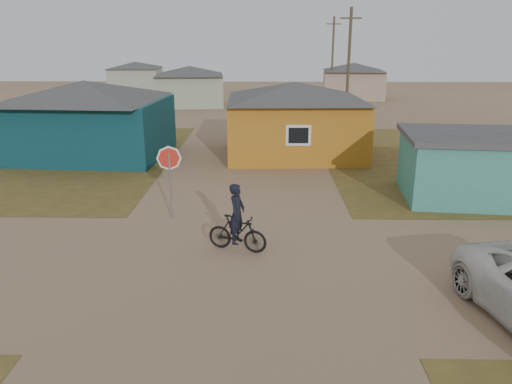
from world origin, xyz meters
TOP-DOWN VIEW (x-y plane):
  - ground at (0.00, 0.00)m, footprint 120.00×120.00m
  - house_teal at (-8.50, 13.50)m, footprint 8.93×7.08m
  - house_yellow at (2.50, 14.00)m, footprint 7.72×6.76m
  - shed_turquoise at (9.50, 6.50)m, footprint 6.71×4.93m
  - house_pale_west at (-6.00, 34.00)m, footprint 7.04×6.15m
  - house_beige_east at (10.00, 40.00)m, footprint 6.95×6.05m
  - house_pale_north at (-14.00, 46.00)m, footprint 6.28×5.81m
  - utility_pole_near at (6.50, 22.00)m, footprint 1.40×0.20m
  - utility_pole_far at (7.50, 38.00)m, footprint 1.40×0.20m
  - stop_sign at (-2.38, 4.00)m, footprint 0.84×0.23m
  - cyclist at (0.08, 1.26)m, footprint 1.91×1.07m

SIDE VIEW (x-z plane):
  - ground at x=0.00m, z-range 0.00..0.00m
  - cyclist at x=0.08m, z-range -0.28..1.80m
  - shed_turquoise at x=9.50m, z-range 0.01..2.61m
  - house_pale_north at x=-14.00m, z-range 0.05..3.45m
  - house_pale_west at x=-6.00m, z-range 0.06..3.66m
  - house_beige_east at x=10.00m, z-range 0.06..3.66m
  - stop_sign at x=-2.38m, z-range 0.60..3.22m
  - house_yellow at x=2.50m, z-range 0.05..3.95m
  - house_teal at x=-8.50m, z-range 0.05..4.05m
  - utility_pole_near at x=6.50m, z-range 0.14..8.14m
  - utility_pole_far at x=7.50m, z-range 0.14..8.14m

